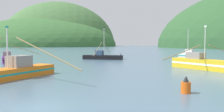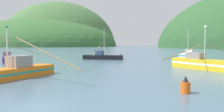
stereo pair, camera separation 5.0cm
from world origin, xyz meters
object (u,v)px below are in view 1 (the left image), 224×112
(fishing_boat_yellow, at_px, (204,63))
(fishing_boat_orange, at_px, (11,72))
(fishing_boat_white, at_px, (189,55))
(fishing_boat_purple, at_px, (7,59))
(channel_buoy, at_px, (186,86))
(fishing_boat_black, at_px, (102,57))

(fishing_boat_yellow, distance_m, fishing_boat_orange, 25.82)
(fishing_boat_white, bearing_deg, fishing_boat_yellow, 24.56)
(fishing_boat_purple, relative_size, channel_buoy, 7.67)
(fishing_boat_yellow, xyz_separation_m, fishing_boat_black, (-17.29, 17.87, -0.20))
(fishing_boat_white, height_order, channel_buoy, fishing_boat_white)
(fishing_boat_white, bearing_deg, fishing_boat_orange, -2.76)
(fishing_boat_yellow, bearing_deg, fishing_boat_purple, -141.65)
(fishing_boat_yellow, height_order, fishing_boat_purple, fishing_boat_yellow)
(fishing_boat_black, distance_m, channel_buoy, 35.11)
(fishing_boat_black, distance_m, fishing_boat_orange, 28.82)
(fishing_boat_yellow, distance_m, fishing_boat_white, 27.14)
(fishing_boat_black, bearing_deg, fishing_boat_orange, -96.05)
(fishing_boat_orange, relative_size, fishing_boat_purple, 1.66)
(channel_buoy, bearing_deg, fishing_boat_white, 74.82)
(fishing_boat_orange, xyz_separation_m, channel_buoy, (17.21, -5.32, -0.22))
(fishing_boat_black, height_order, fishing_boat_purple, fishing_boat_black)
(fishing_boat_orange, xyz_separation_m, fishing_boat_purple, (-11.45, 18.50, 0.00))
(fishing_boat_white, bearing_deg, channel_buoy, 19.89)
(fishing_boat_white, bearing_deg, fishing_boat_black, -33.32)
(fishing_boat_yellow, bearing_deg, channel_buoy, -61.12)
(fishing_boat_black, xyz_separation_m, channel_buoy, (10.79, -33.41, -0.13))
(fishing_boat_yellow, height_order, channel_buoy, fishing_boat_yellow)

